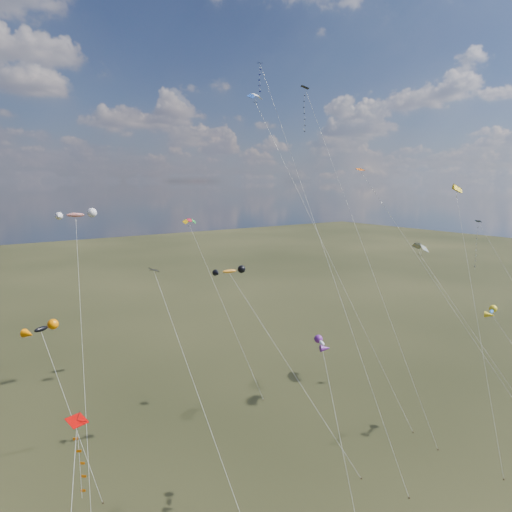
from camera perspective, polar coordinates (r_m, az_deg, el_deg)
ground at (r=46.09m, az=14.61°, el=-27.30°), size 400.00×400.00×0.00m
diamond_black_high at (r=59.93m, az=7.03°, el=15.58°), size 1.38×22.18×39.24m
diamond_navy_tall at (r=62.62m, az=1.90°, el=17.97°), size 6.85×31.88×43.25m
diamond_black_mid at (r=41.51m, az=-9.81°, el=-9.80°), size 1.22×16.11×19.20m
diamond_red_low at (r=27.89m, az=-21.32°, el=-23.85°), size 4.54×8.24×15.14m
diamond_navy_right at (r=66.06m, az=26.31°, el=0.47°), size 0.75×16.05×22.30m
diamond_orange_center at (r=53.22m, az=19.39°, el=0.32°), size 8.43×20.07×28.78m
parafoil_yellow at (r=58.94m, az=23.88°, el=7.88°), size 11.22×14.01×27.41m
parafoil_blue_white at (r=60.18m, az=0.11°, el=19.15°), size 7.73×21.48×38.48m
parafoil_striped at (r=65.38m, az=19.92°, el=1.32°), size 5.58×14.72×19.63m
parafoil_tricolor at (r=63.62m, az=-8.22°, el=4.27°), size 4.08×13.78×22.47m
novelty_black_orange at (r=47.33m, az=-25.26°, el=-8.31°), size 4.00×9.76×14.28m
novelty_orange_black at (r=46.03m, az=-3.26°, el=-2.03°), size 7.93×13.37×18.78m
novelty_white_purple at (r=38.17m, az=8.25°, el=-10.90°), size 3.91×9.67×14.61m
novelty_redwhite_stripe at (r=51.40m, az=-21.63°, el=4.71°), size 5.80×15.97×24.40m
novelty_blue_yellow at (r=54.79m, az=27.39°, el=-6.25°), size 7.33×8.34×14.05m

